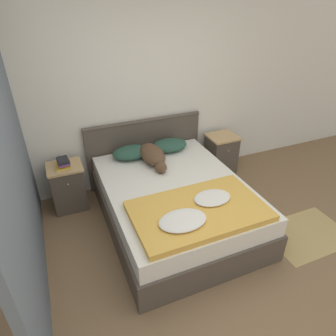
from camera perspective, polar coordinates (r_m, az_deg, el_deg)
name	(u,v)px	position (r m, az deg, el deg)	size (l,w,h in m)	color
ground_plane	(207,286)	(3.16, 7.39, -21.42)	(16.00, 16.00, 0.00)	brown
wall_back	(134,96)	(4.09, -6.48, 13.39)	(9.00, 0.06, 2.55)	silver
wall_side_left	(11,151)	(2.95, -27.66, 2.89)	(0.06, 3.10, 2.55)	slate
bed	(175,203)	(3.63, 1.28, -6.75)	(1.59, 2.07, 0.56)	#4C4238
headboard	(145,149)	(4.34, -4.37, 3.56)	(1.67, 0.06, 0.97)	#4C4238
nightstand_left	(68,186)	(4.06, -18.48, -3.36)	(0.43, 0.40, 0.62)	#4C4238
nightstand_right	(221,154)	(4.68, 10.02, 2.63)	(0.43, 0.40, 0.62)	#4C4238
pillow_left	(131,152)	(4.00, -7.02, 2.98)	(0.50, 0.35, 0.15)	#284C3D
pillow_right	(169,145)	(4.16, 0.27, 4.38)	(0.50, 0.35, 0.15)	#284C3D
quilt	(198,211)	(3.01, 5.72, -8.12)	(1.33, 0.81, 0.11)	gold
dog	(153,155)	(3.87, -2.90, 2.45)	(0.29, 0.77, 0.20)	brown
book_stack	(63,163)	(3.88, -19.32, 0.92)	(0.18, 0.22, 0.10)	gold
rug	(307,234)	(3.98, 24.90, -11.29)	(0.97, 0.69, 0.00)	tan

